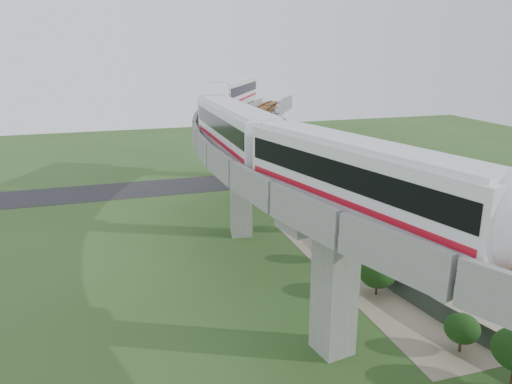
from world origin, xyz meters
TOP-DOWN VIEW (x-y plane):
  - ground at (0.00, 0.00)m, footprint 160.00×160.00m
  - dirt_lot at (14.00, -2.00)m, footprint 18.00×26.00m
  - asphalt_road at (0.00, 30.00)m, footprint 60.00×8.00m
  - viaduct at (3.84, 0.00)m, footprint 19.58×73.98m
  - metro_train at (0.78, 7.14)m, footprint 14.17×60.87m
  - fence at (9.75, 0.00)m, footprint 3.87×38.73m
  - tree_0 at (11.78, 23.03)m, footprint 3.02×3.02m
  - tree_1 at (9.03, 17.71)m, footprint 2.68×2.68m
  - tree_2 at (7.44, 9.17)m, footprint 1.96×1.96m
  - tree_3 at (6.58, 1.68)m, footprint 1.99×1.99m
  - tree_4 at (7.23, -4.95)m, footprint 2.89×2.89m
  - tree_5 at (8.37, -12.97)m, footprint 2.14×2.14m
  - car_white at (10.80, -5.63)m, footprint 2.38×4.16m
  - car_red at (18.41, -3.03)m, footprint 3.46×3.34m
  - car_dark at (17.08, 6.62)m, footprint 4.85×2.41m

SIDE VIEW (x-z plane):
  - ground at x=0.00m, z-range 0.00..0.00m
  - asphalt_road at x=0.00m, z-range 0.00..0.03m
  - dirt_lot at x=14.00m, z-range 0.00..0.04m
  - car_red at x=18.41m, z-range 0.04..1.22m
  - car_white at x=10.80m, z-range 0.04..1.37m
  - car_dark at x=17.08m, z-range 0.04..1.39m
  - fence at x=9.75m, z-range 0.00..1.50m
  - tree_5 at x=8.37m, z-range 0.36..2.90m
  - tree_3 at x=6.58m, z-range 0.44..3.01m
  - tree_4 at x=7.23m, z-range 0.36..3.53m
  - tree_2 at x=7.44m, z-range 0.59..3.45m
  - tree_1 at x=9.03m, z-range 0.53..3.86m
  - tree_0 at x=11.78m, z-range 0.64..4.50m
  - viaduct at x=3.84m, z-range 3.35..14.75m
  - metro_train at x=0.78m, z-range 10.49..14.13m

